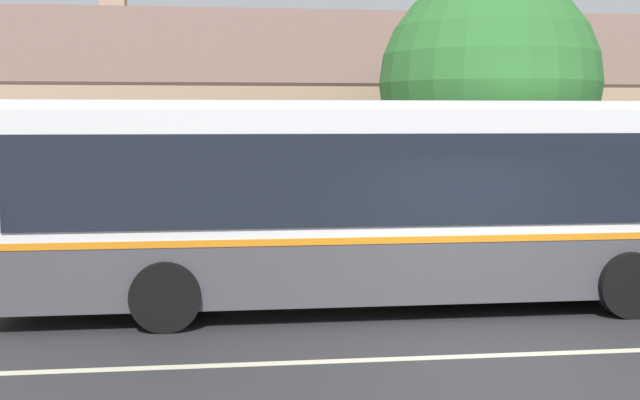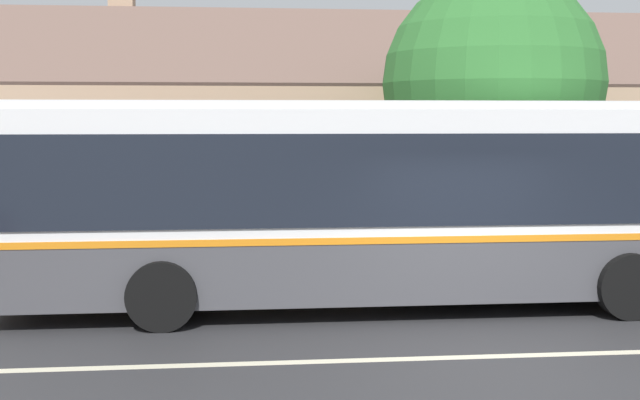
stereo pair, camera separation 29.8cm
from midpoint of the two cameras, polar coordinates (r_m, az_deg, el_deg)
ground_plane at (r=10.54m, az=13.02°, el=-10.79°), size 300.00×300.00×0.00m
sidewalk_far at (r=16.16m, az=6.21°, el=-4.57°), size 60.00×3.00×0.15m
lane_divider_stripe at (r=10.54m, az=13.02°, el=-10.77°), size 60.00×0.16×0.01m
community_building at (r=23.55m, az=5.07°, el=3.40°), size 28.35×10.61×7.11m
transit_bus at (r=12.72m, az=4.65°, el=0.20°), size 11.84×2.80×3.24m
bench_by_building at (r=15.79m, az=-16.32°, el=-3.20°), size 1.67×0.51×0.94m
street_tree_primary at (r=16.98m, az=13.03°, el=7.68°), size 4.53×4.53×5.96m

